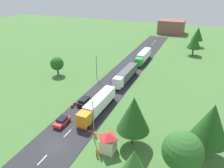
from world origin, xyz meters
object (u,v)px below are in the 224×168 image
Objects in this scene: motorcycle_courier at (73,105)px; tree_lime at (183,151)px; car_lead at (62,121)px; truck_third at (143,56)px; car_second at (84,101)px; truck_second at (126,75)px; person_lead at (97,152)px; barrier_gate at (92,133)px; tree_oak at (198,34)px; person_third at (104,142)px; tree_ash at (57,64)px; distant_building at (171,27)px; truck_lead at (98,104)px; guard_booth at (108,142)px; lamppost_lead at (94,119)px; person_second at (110,134)px; tree_pine at (211,123)px; tree_birch at (134,114)px; tree_maple at (195,41)px; lamppost_second at (96,66)px.

tree_lime reaches higher than motorcycle_courier.
car_lead is 2.04× the size of motorcycle_courier.
car_second is (-5.01, -35.69, -1.28)m from truck_third.
person_lead is at bearing -79.70° from truck_second.
barrier_gate is at bearing -53.72° from car_second.
car_lead is 7.15m from motorcycle_courier.
car_lead is at bearing -76.71° from motorcycle_courier.
car_second is 69.24m from tree_oak.
truck_second is 19.97m from motorcycle_courier.
tree_oak is at bearing 71.25° from car_second.
person_third is at bearing -47.30° from car_second.
distant_building is at bearing 72.98° from tree_ash.
guard_booth is (7.07, -10.48, -0.11)m from truck_lead.
truck_lead is at bearing 121.87° from person_third.
distant_building is (-16.68, 104.90, -1.90)m from tree_lime.
tree_oak is (13.96, 76.24, 1.12)m from lamppost_lead.
car_lead is 2.30× the size of person_second.
tree_pine reaches higher than motorcycle_courier.
tree_oak is at bearing -59.24° from distant_building.
motorcycle_courier is 0.14× the size of distant_building.
tree_pine reaches higher than tree_oak.
tree_birch is at bearing -34.40° from truck_lead.
barrier_gate is at bearing -101.27° from tree_oak.
truck_second reaches higher than car_lead.
truck_third is 1.57× the size of tree_oak.
tree_maple is 1.04× the size of tree_lime.
truck_third is at bearing 83.31° from car_lead.
barrier_gate is 0.54× the size of tree_lime.
car_lead is at bearing -96.69° from truck_third.
tree_ash is (-25.13, 23.73, -1.03)m from lamppost_lead.
tree_ash reaches higher than guard_booth.
tree_oak reaches higher than lamppost_lead.
motorcycle_courier is 1.10× the size of person_third.
car_second is at bearing 88.55° from car_lead.
truck_second reaches higher than car_second.
truck_second is at bearing -116.16° from tree_maple.
truck_lead is 11.44m from person_third.
guard_booth reaches higher than motorcycle_courier.
tree_oak reaches higher than truck_third.
truck_lead is 92.83m from distant_building.
barrier_gate is at bearing 135.33° from lamppost_lead.
person_second is 99.90m from distant_building.
person_lead is 66.35m from tree_maple.
tree_birch is at bearing -30.85° from car_second.
guard_booth is 0.46× the size of tree_lime.
truck_third is at bearing 89.39° from truck_lead.
truck_lead is 23.63m from tree_pine.
lamppost_second is at bearing 98.63° from car_lead.
truck_third is 1.42× the size of tree_birch.
person_second reaches higher than motorcycle_courier.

